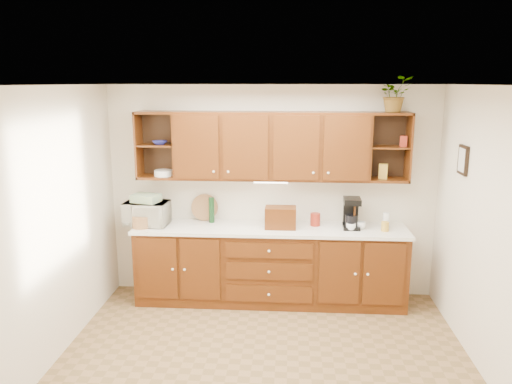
# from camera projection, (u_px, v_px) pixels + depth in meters

# --- Properties ---
(floor) EXTENTS (4.00, 4.00, 0.00)m
(floor) POSITION_uv_depth(u_px,v_px,m) (264.00, 365.00, 4.72)
(floor) COLOR olive
(floor) RESTS_ON ground
(ceiling) EXTENTS (4.00, 4.00, 0.00)m
(ceiling) POSITION_uv_depth(u_px,v_px,m) (265.00, 85.00, 4.16)
(ceiling) COLOR white
(ceiling) RESTS_ON back_wall
(back_wall) EXTENTS (4.00, 0.00, 4.00)m
(back_wall) POSITION_uv_depth(u_px,v_px,m) (271.00, 192.00, 6.15)
(back_wall) COLOR beige
(back_wall) RESTS_ON floor
(left_wall) EXTENTS (0.00, 3.50, 3.50)m
(left_wall) POSITION_uv_depth(u_px,v_px,m) (47.00, 230.00, 4.58)
(left_wall) COLOR beige
(left_wall) RESTS_ON floor
(right_wall) EXTENTS (0.00, 3.50, 3.50)m
(right_wall) POSITION_uv_depth(u_px,v_px,m) (495.00, 239.00, 4.31)
(right_wall) COLOR beige
(right_wall) RESTS_ON floor
(base_cabinets) EXTENTS (3.20, 0.60, 0.90)m
(base_cabinets) POSITION_uv_depth(u_px,v_px,m) (270.00, 266.00, 6.04)
(base_cabinets) COLOR #3D1D06
(base_cabinets) RESTS_ON floor
(countertop) EXTENTS (3.24, 0.64, 0.04)m
(countertop) POSITION_uv_depth(u_px,v_px,m) (270.00, 229.00, 5.93)
(countertop) COLOR white
(countertop) RESTS_ON base_cabinets
(upper_cabinets) EXTENTS (3.20, 0.33, 0.80)m
(upper_cabinets) POSITION_uv_depth(u_px,v_px,m) (272.00, 146.00, 5.86)
(upper_cabinets) COLOR #3D1D06
(upper_cabinets) RESTS_ON back_wall
(undercabinet_light) EXTENTS (0.40, 0.05, 0.02)m
(undercabinet_light) POSITION_uv_depth(u_px,v_px,m) (271.00, 182.00, 5.90)
(undercabinet_light) COLOR white
(undercabinet_light) RESTS_ON upper_cabinets
(framed_picture) EXTENTS (0.03, 0.24, 0.30)m
(framed_picture) POSITION_uv_depth(u_px,v_px,m) (463.00, 160.00, 5.07)
(framed_picture) COLOR black
(framed_picture) RESTS_ON right_wall
(wicker_basket) EXTENTS (0.29, 0.29, 0.14)m
(wicker_basket) POSITION_uv_depth(u_px,v_px,m) (142.00, 221.00, 5.90)
(wicker_basket) COLOR #9A6A40
(wicker_basket) RESTS_ON countertop
(microwave) EXTENTS (0.53, 0.38, 0.28)m
(microwave) POSITION_uv_depth(u_px,v_px,m) (147.00, 213.00, 5.99)
(microwave) COLOR beige
(microwave) RESTS_ON countertop
(towel_stack) EXTENTS (0.36, 0.30, 0.09)m
(towel_stack) POSITION_uv_depth(u_px,v_px,m) (146.00, 198.00, 5.95)
(towel_stack) COLOR #C9C75E
(towel_stack) RESTS_ON microwave
(wine_bottle) EXTENTS (0.08, 0.08, 0.32)m
(wine_bottle) POSITION_uv_depth(u_px,v_px,m) (212.00, 210.00, 6.09)
(wine_bottle) COLOR black
(wine_bottle) RESTS_ON countertop
(woven_tray) EXTENTS (0.33, 0.09, 0.33)m
(woven_tray) POSITION_uv_depth(u_px,v_px,m) (205.00, 219.00, 6.22)
(woven_tray) COLOR #9A6A40
(woven_tray) RESTS_ON countertop
(bread_box) EXTENTS (0.36, 0.23, 0.25)m
(bread_box) POSITION_uv_depth(u_px,v_px,m) (281.00, 218.00, 5.86)
(bread_box) COLOR #3D1D06
(bread_box) RESTS_ON countertop
(mug_tree) EXTENTS (0.24, 0.26, 0.30)m
(mug_tree) POSITION_uv_depth(u_px,v_px,m) (354.00, 225.00, 5.85)
(mug_tree) COLOR #3D1D06
(mug_tree) RESTS_ON countertop
(canister_red) EXTENTS (0.12, 0.12, 0.15)m
(canister_red) POSITION_uv_depth(u_px,v_px,m) (315.00, 219.00, 5.97)
(canister_red) COLOR maroon
(canister_red) RESTS_ON countertop
(canister_white) EXTENTS (0.08, 0.08, 0.19)m
(canister_white) POSITION_uv_depth(u_px,v_px,m) (386.00, 221.00, 5.85)
(canister_white) COLOR white
(canister_white) RESTS_ON countertop
(canister_yellow) EXTENTS (0.09, 0.09, 0.11)m
(canister_yellow) POSITION_uv_depth(u_px,v_px,m) (385.00, 226.00, 5.75)
(canister_yellow) COLOR gold
(canister_yellow) RESTS_ON countertop
(coffee_maker) EXTENTS (0.20, 0.26, 0.36)m
(coffee_maker) POSITION_uv_depth(u_px,v_px,m) (351.00, 213.00, 5.86)
(coffee_maker) COLOR black
(coffee_maker) RESTS_ON countertop
(bowl_stack) EXTENTS (0.23, 0.23, 0.04)m
(bowl_stack) POSITION_uv_depth(u_px,v_px,m) (160.00, 143.00, 5.92)
(bowl_stack) COLOR navy
(bowl_stack) RESTS_ON upper_cabinets
(plate_stack) EXTENTS (0.27, 0.27, 0.07)m
(plate_stack) POSITION_uv_depth(u_px,v_px,m) (164.00, 173.00, 6.00)
(plate_stack) COLOR white
(plate_stack) RESTS_ON upper_cabinets
(pantry_box_yellow) EXTENTS (0.11, 0.10, 0.18)m
(pantry_box_yellow) POSITION_uv_depth(u_px,v_px,m) (383.00, 171.00, 5.82)
(pantry_box_yellow) COLOR gold
(pantry_box_yellow) RESTS_ON upper_cabinets
(pantry_box_red) EXTENTS (0.10, 0.09, 0.12)m
(pantry_box_red) POSITION_uv_depth(u_px,v_px,m) (404.00, 141.00, 5.72)
(pantry_box_red) COLOR maroon
(pantry_box_red) RESTS_ON upper_cabinets
(potted_plant) EXTENTS (0.43, 0.40, 0.40)m
(potted_plant) POSITION_uv_depth(u_px,v_px,m) (395.00, 94.00, 5.59)
(potted_plant) COLOR #999999
(potted_plant) RESTS_ON upper_cabinets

